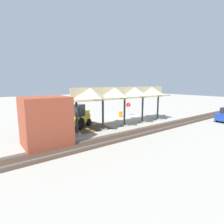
{
  "coord_description": "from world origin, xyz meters",
  "views": [
    {
      "loc": [
        18.28,
        20.86,
        5.32
      ],
      "look_at": [
        4.58,
        2.75,
        1.6
      ],
      "focal_mm": 28.0,
      "sensor_mm": 36.0,
      "label": 1
    }
  ],
  "objects_px": {
    "backhoe": "(79,117)",
    "brick_utility_building": "(46,121)",
    "stop_sign": "(128,106)",
    "traffic_barrel": "(121,114)"
  },
  "relations": [
    {
      "from": "stop_sign",
      "to": "traffic_barrel",
      "type": "bearing_deg",
      "value": 3.88
    },
    {
      "from": "stop_sign",
      "to": "backhoe",
      "type": "xyz_separation_m",
      "value": [
        10.05,
        2.11,
        -0.32
      ]
    },
    {
      "from": "stop_sign",
      "to": "traffic_barrel",
      "type": "xyz_separation_m",
      "value": [
        1.74,
        0.12,
        -1.14
      ]
    },
    {
      "from": "stop_sign",
      "to": "backhoe",
      "type": "bearing_deg",
      "value": 11.85
    },
    {
      "from": "brick_utility_building",
      "to": "traffic_barrel",
      "type": "height_order",
      "value": "brick_utility_building"
    },
    {
      "from": "stop_sign",
      "to": "traffic_barrel",
      "type": "height_order",
      "value": "stop_sign"
    },
    {
      "from": "backhoe",
      "to": "stop_sign",
      "type": "bearing_deg",
      "value": -168.15
    },
    {
      "from": "backhoe",
      "to": "brick_utility_building",
      "type": "height_order",
      "value": "brick_utility_building"
    },
    {
      "from": "brick_utility_building",
      "to": "traffic_barrel",
      "type": "distance_m",
      "value": 14.66
    },
    {
      "from": "traffic_barrel",
      "to": "backhoe",
      "type": "bearing_deg",
      "value": 13.48
    }
  ]
}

